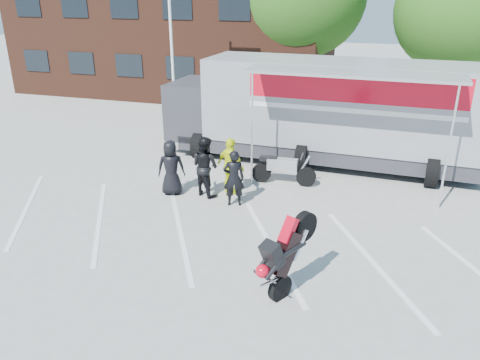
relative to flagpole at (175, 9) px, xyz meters
The scene contains 12 objects.
ground 12.83m from the flagpole, 58.02° to the right, with size 100.00×100.00×0.00m, color #A5A5A0.
parking_bay_lines 12.06m from the flagpole, 55.25° to the right, with size 18.00×5.00×0.01m, color white.
office_building 8.97m from the flagpole, 115.15° to the left, with size 18.00×8.00×7.00m, color #4C2518.
flagpole is the anchor object (origin of this frame).
tree_mid 12.31m from the flagpole, 23.97° to the left, with size 5.44×5.44×7.68m.
transporter_truck 8.83m from the flagpole, 21.24° to the right, with size 11.33×5.46×3.60m, color gray, non-canonical shape.
parked_motorcycle 9.24m from the flagpole, 40.81° to the right, with size 0.70×2.10×1.10m, color #AFAFB4, non-canonical shape.
stunt_bike_rider 13.76m from the flagpole, 54.68° to the right, with size 0.76×1.61×1.90m, color black, non-canonical shape.
spectator_leather_a 8.50m from the flagpole, 67.72° to the right, with size 0.82×0.53×1.68m, color black.
spectator_leather_b 9.51m from the flagpole, 55.41° to the right, with size 0.60×0.40×1.65m, color black.
spectator_leather_c 8.64m from the flagpole, 60.02° to the right, with size 0.89×0.69×1.82m, color black.
spectator_hivis 8.75m from the flagpole, 54.30° to the right, with size 1.02×0.43×1.74m, color #F1FF0D.
Camera 1 is at (2.48, -8.67, 5.76)m, focal length 35.00 mm.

